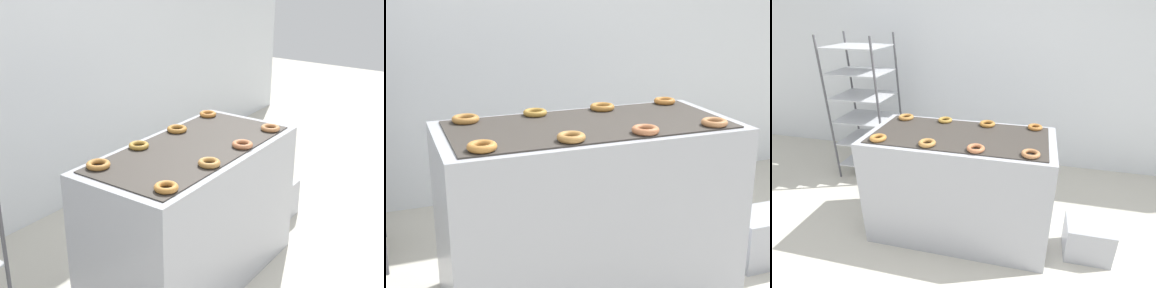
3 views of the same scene
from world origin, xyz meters
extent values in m
cube|color=silver|center=(0.00, 2.12, 1.40)|extent=(8.00, 0.05, 2.80)
cube|color=#A8AAB2|center=(0.00, 0.61, 0.47)|extent=(1.51, 0.72, 0.94)
cube|color=#38332D|center=(0.00, 0.61, 0.95)|extent=(1.39, 0.64, 0.01)
cube|color=#262628|center=(0.42, 0.29, 0.66)|extent=(0.12, 0.07, 0.10)
cube|color=#A8AAB2|center=(1.09, 0.56, 0.15)|extent=(0.36, 0.30, 0.30)
torus|color=#B87834|center=(-0.58, 0.36, 0.97)|extent=(0.13, 0.13, 0.03)
torus|color=#AD783B|center=(-0.18, 0.36, 0.97)|extent=(0.13, 0.13, 0.03)
torus|color=#B56C43|center=(0.18, 0.36, 0.97)|extent=(0.13, 0.13, 0.03)
torus|color=#B17344|center=(0.57, 0.36, 0.97)|extent=(0.13, 0.13, 0.03)
torus|color=#AE7435|center=(-0.57, 0.86, 0.97)|extent=(0.14, 0.14, 0.03)
torus|color=#A87C31|center=(-0.20, 0.88, 0.97)|extent=(0.13, 0.13, 0.03)
torus|color=#AB702E|center=(0.18, 0.87, 0.97)|extent=(0.14, 0.14, 0.03)
torus|color=#B56F2F|center=(0.59, 0.88, 0.97)|extent=(0.12, 0.12, 0.03)
camera|label=1|loc=(-2.54, -1.19, 2.15)|focal=50.00mm
camera|label=2|loc=(-0.96, -1.79, 1.63)|focal=50.00mm
camera|label=3|loc=(0.56, -1.54, 1.88)|focal=28.00mm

